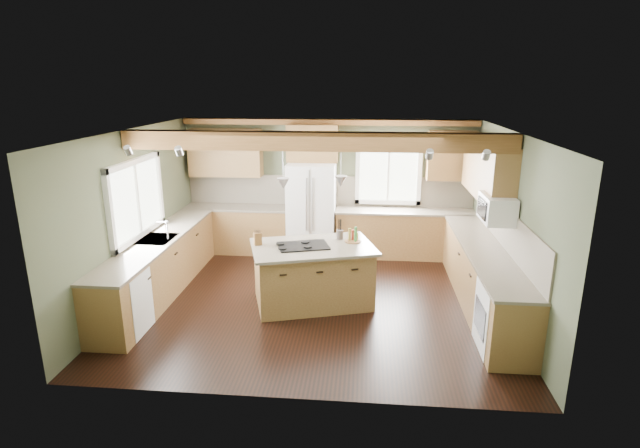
{
  "coord_description": "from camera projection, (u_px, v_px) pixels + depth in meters",
  "views": [
    {
      "loc": [
        0.72,
        -7.08,
        3.29
      ],
      "look_at": [
        0.03,
        0.3,
        1.15
      ],
      "focal_mm": 28.0,
      "sensor_mm": 36.0,
      "label": 1
    }
  ],
  "objects": [
    {
      "name": "island_top",
      "position": [
        313.0,
        247.0,
        7.44
      ],
      "size": [
        2.05,
        1.61,
        0.04
      ],
      "primitive_type": "cube",
      "rotation": [
        0.0,
        0.0,
        0.29
      ],
      "color": "brown",
      "rests_on": "island"
    },
    {
      "name": "floor",
      "position": [
        316.0,
        300.0,
        7.75
      ],
      "size": [
        5.6,
        5.6,
        0.0
      ],
      "primitive_type": "plane",
      "color": "black",
      "rests_on": "ground"
    },
    {
      "name": "upper_cab_over_fridge",
      "position": [
        312.0,
        143.0,
        9.41
      ],
      "size": [
        0.96,
        0.35,
        0.7
      ],
      "primitive_type": "cube",
      "color": "brown",
      "rests_on": "wall_back"
    },
    {
      "name": "base_cab_back_right",
      "position": [
        404.0,
        234.0,
        9.6
      ],
      "size": [
        2.62,
        0.6,
        0.88
      ],
      "primitive_type": "cube",
      "color": "brown",
      "rests_on": "floor"
    },
    {
      "name": "backsplash_right",
      "position": [
        508.0,
        230.0,
        7.22
      ],
      "size": [
        0.03,
        3.7,
        0.58
      ],
      "primitive_type": "cube",
      "color": "brown",
      "rests_on": "wall_right"
    },
    {
      "name": "pendant_right",
      "position": [
        341.0,
        181.0,
        7.24
      ],
      "size": [
        0.18,
        0.18,
        0.16
      ],
      "primitive_type": "cone",
      "rotation": [
        3.14,
        0.0,
        0.0
      ],
      "color": "#B2B2B7",
      "rests_on": "ceiling"
    },
    {
      "name": "counter_back_right",
      "position": [
        406.0,
        211.0,
        9.47
      ],
      "size": [
        2.66,
        0.64,
        0.04
      ],
      "primitive_type": "cube",
      "color": "brown",
      "rests_on": "base_cab_back_right"
    },
    {
      "name": "backsplash_back",
      "position": [
        329.0,
        191.0,
        9.79
      ],
      "size": [
        5.58,
        0.03,
        0.58
      ],
      "primitive_type": "cube",
      "color": "brown",
      "rests_on": "wall_back"
    },
    {
      "name": "wall_right",
      "position": [
        510.0,
        225.0,
        7.14
      ],
      "size": [
        0.0,
        5.0,
        5.0
      ],
      "primitive_type": "plane",
      "rotation": [
        1.57,
        0.0,
        -1.57
      ],
      "color": "#4F553C",
      "rests_on": "ground"
    },
    {
      "name": "microwave",
      "position": [
        497.0,
        208.0,
        7.05
      ],
      "size": [
        0.4,
        0.7,
        0.38
      ],
      "primitive_type": "cube",
      "color": "white",
      "rests_on": "wall_right"
    },
    {
      "name": "upper_cab_right",
      "position": [
        488.0,
        169.0,
        7.84
      ],
      "size": [
        0.35,
        2.2,
        0.9
      ],
      "primitive_type": "cube",
      "color": "brown",
      "rests_on": "wall_right"
    },
    {
      "name": "utensil_crock",
      "position": [
        340.0,
        234.0,
        7.73
      ],
      "size": [
        0.15,
        0.15,
        0.14
      ],
      "primitive_type": "cylinder",
      "rotation": [
        0.0,
        0.0,
        0.51
      ],
      "color": "#38302D",
      "rests_on": "island_top"
    },
    {
      "name": "counter_back_left",
      "position": [
        237.0,
        207.0,
        9.77
      ],
      "size": [
        2.06,
        0.64,
        0.04
      ],
      "primitive_type": "cube",
      "color": "brown",
      "rests_on": "base_cab_back_left"
    },
    {
      "name": "bottle_tray",
      "position": [
        353.0,
        235.0,
        7.58
      ],
      "size": [
        0.33,
        0.33,
        0.23
      ],
      "primitive_type": null,
      "rotation": [
        0.0,
        0.0,
        0.41
      ],
      "color": "brown",
      "rests_on": "island_top"
    },
    {
      "name": "upper_cab_back_left",
      "position": [
        226.0,
        153.0,
        9.61
      ],
      "size": [
        1.4,
        0.35,
        0.9
      ],
      "primitive_type": "cube",
      "color": "brown",
      "rests_on": "wall_back"
    },
    {
      "name": "base_cab_back_left",
      "position": [
        238.0,
        230.0,
        9.89
      ],
      "size": [
        2.02,
        0.6,
        0.88
      ],
      "primitive_type": "cube",
      "color": "brown",
      "rests_on": "floor"
    },
    {
      "name": "sink",
      "position": [
        157.0,
        240.0,
        7.77
      ],
      "size": [
        0.5,
        0.65,
        0.03
      ],
      "primitive_type": "cube",
      "color": "#262628",
      "rests_on": "counter_left"
    },
    {
      "name": "cooktop",
      "position": [
        303.0,
        246.0,
        7.4
      ],
      "size": [
        0.84,
        0.68,
        0.02
      ],
      "primitive_type": "cube",
      "rotation": [
        0.0,
        0.0,
        0.29
      ],
      "color": "black",
      "rests_on": "island_top"
    },
    {
      "name": "window_left",
      "position": [
        136.0,
        199.0,
        7.62
      ],
      "size": [
        0.04,
        1.6,
        1.05
      ],
      "primitive_type": "cube",
      "color": "white",
      "rests_on": "wall_left"
    },
    {
      "name": "counter_left",
      "position": [
        157.0,
        240.0,
        7.77
      ],
      "size": [
        0.64,
        3.74,
        0.04
      ],
      "primitive_type": "cube",
      "color": "brown",
      "rests_on": "base_cab_left"
    },
    {
      "name": "base_cab_left",
      "position": [
        160.0,
        267.0,
        7.9
      ],
      "size": [
        0.6,
        3.7,
        0.88
      ],
      "primitive_type": "cube",
      "color": "brown",
      "rests_on": "floor"
    },
    {
      "name": "refrigerator",
      "position": [
        312.0,
        210.0,
        9.56
      ],
      "size": [
        0.9,
        0.74,
        1.8
      ],
      "primitive_type": "cube",
      "color": "white",
      "rests_on": "floor"
    },
    {
      "name": "oven",
      "position": [
        505.0,
        319.0,
        6.22
      ],
      "size": [
        0.6,
        0.72,
        0.84
      ],
      "primitive_type": "cube",
      "color": "white",
      "rests_on": "floor"
    },
    {
      "name": "wall_back",
      "position": [
        329.0,
        186.0,
        9.78
      ],
      "size": [
        5.6,
        0.0,
        5.6
      ],
      "primitive_type": "plane",
      "rotation": [
        1.57,
        0.0,
        0.0
      ],
      "color": "#4F553C",
      "rests_on": "ground"
    },
    {
      "name": "counter_right",
      "position": [
        485.0,
        249.0,
        7.33
      ],
      "size": [
        0.64,
        3.74,
        0.04
      ],
      "primitive_type": "cube",
      "color": "brown",
      "rests_on": "base_cab_right"
    },
    {
      "name": "faucet",
      "position": [
        167.0,
        231.0,
        7.71
      ],
      "size": [
        0.02,
        0.02,
        0.28
      ],
      "primitive_type": "cylinder",
      "color": "#B2B2B7",
      "rests_on": "sink"
    },
    {
      "name": "base_cab_right",
      "position": [
        483.0,
        279.0,
        7.46
      ],
      "size": [
        0.6,
        3.7,
        0.88
      ],
      "primitive_type": "cube",
      "color": "brown",
      "rests_on": "floor"
    },
    {
      "name": "knife_block",
      "position": [
        258.0,
        239.0,
        7.45
      ],
      "size": [
        0.14,
        0.12,
        0.19
      ],
      "primitive_type": "cube",
      "rotation": [
        0.0,
        0.0,
        0.44
      ],
      "color": "brown",
      "rests_on": "island_top"
    },
    {
      "name": "window_back",
      "position": [
        388.0,
        174.0,
        9.59
      ],
      "size": [
        1.1,
        0.04,
        1.0
      ],
      "primitive_type": "cube",
      "color": "white",
      "rests_on": "wall_back"
    },
    {
      "name": "dishwasher",
      "position": [
        122.0,
        303.0,
        6.66
      ],
      "size": [
        0.6,
        0.6,
        0.84
      ],
      "primitive_type": "cube",
      "color": "white",
      "rests_on": "floor"
    },
    {
      "name": "soffit_trim",
      "position": [
        329.0,
        122.0,
        9.34
      ],
      "size": [
        5.55,
        0.2,
        0.1
      ],
      "primitive_type": "cube",
      "color": "brown",
      "rests_on": "ceiling"
    },
    {
      "name": "upper_cab_back_corner",
      "position": [
        452.0,
        156.0,
        9.23
      ],
      "size": [
        0.9,
        0.35,
        0.9
      ],
      "primitive_type": "cube",
      "color": "brown",
      "rests_on": "wall_back"
    },
    {
      "name": "wall_left",
      "position": [
        135.0,
        215.0,
        7.64
      ],
      "size": [
        0.0,
        5.0,
        5.0
      ],
      "primitive_type": "plane",
      "rotation": [
        1.57,
        0.0,
        1.57
      ],
      "color": "#4F553C",
      "rests_on": "ground"
    },
    {
      "name": "pendant_left",
      "position": [
        283.0,
        184.0,
        7.08
      ],
      "size": [
        0.18,
        0.18,
        0.16
      ],
      "primitive_type": "cone",
      "rotation": [
        3.14,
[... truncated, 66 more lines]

